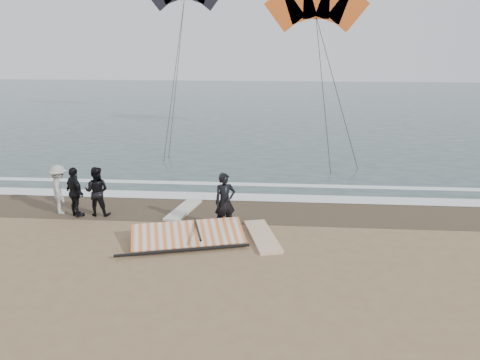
% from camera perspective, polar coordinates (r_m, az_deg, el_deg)
% --- Properties ---
extents(ground, '(120.00, 120.00, 0.00)m').
position_cam_1_polar(ground, '(13.07, -2.16, -10.53)').
color(ground, '#8C704C').
rests_on(ground, ground).
extents(sea, '(120.00, 54.00, 0.02)m').
position_cam_1_polar(sea, '(44.95, 2.71, 9.09)').
color(sea, '#233838').
rests_on(sea, ground).
extents(wet_sand, '(120.00, 2.80, 0.01)m').
position_cam_1_polar(wet_sand, '(17.17, -0.44, -3.64)').
color(wet_sand, '#4C3D2B').
rests_on(wet_sand, ground).
extents(foam_near, '(120.00, 0.90, 0.01)m').
position_cam_1_polar(foam_near, '(18.47, -0.07, -2.07)').
color(foam_near, white).
rests_on(foam_near, sea).
extents(foam_far, '(120.00, 0.45, 0.01)m').
position_cam_1_polar(foam_far, '(20.09, 0.32, -0.51)').
color(foam_far, white).
rests_on(foam_far, sea).
extents(man_main, '(0.83, 0.72, 1.92)m').
position_cam_1_polar(man_main, '(15.14, -1.84, -2.66)').
color(man_main, black).
rests_on(man_main, ground).
extents(board_white, '(1.32, 2.62, 0.10)m').
position_cam_1_polar(board_white, '(14.84, 2.75, -6.85)').
color(board_white, silver).
rests_on(board_white, ground).
extents(board_cream, '(1.05, 2.29, 0.09)m').
position_cam_1_polar(board_cream, '(17.15, -6.92, -3.65)').
color(board_cream, beige).
rests_on(board_cream, ground).
extents(trio_cluster, '(2.41, 1.46, 1.79)m').
position_cam_1_polar(trio_cluster, '(17.43, -19.43, -1.24)').
color(trio_cluster, black).
rests_on(trio_cluster, ground).
extents(sail_rig, '(3.82, 2.53, 0.49)m').
position_cam_1_polar(sail_rig, '(14.64, -6.50, -6.68)').
color(sail_rig, black).
rests_on(sail_rig, ground).
extents(kite_red, '(6.55, 3.97, 10.61)m').
position_cam_1_polar(kite_red, '(28.98, 9.28, 19.79)').
color(kite_red, '#E45A1A').
rests_on(kite_red, ground).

